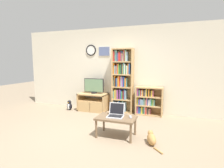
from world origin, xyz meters
name	(u,v)px	position (x,y,z in m)	size (l,w,h in m)	color
ground_plane	(86,136)	(0.00, 0.00, 0.00)	(18.00, 18.00, 0.00)	gray
wall_back	(118,69)	(-0.01, 2.15, 1.31)	(6.64, 0.09, 2.60)	beige
tv_stand	(93,102)	(-0.71, 1.82, 0.28)	(0.91, 0.52, 0.55)	tan
television	(94,86)	(-0.69, 1.85, 0.79)	(0.65, 0.18, 0.47)	black
bookshelf_tall	(122,81)	(0.19, 1.98, 0.97)	(0.64, 0.27, 1.94)	tan
bookshelf_short	(147,101)	(0.97, 1.96, 0.41)	(0.77, 0.31, 0.83)	tan
coffee_table	(116,119)	(0.58, 0.21, 0.36)	(0.80, 0.49, 0.41)	brown
laptop	(116,113)	(0.57, 0.26, 0.48)	(0.34, 0.32, 0.27)	silver
remote_near_laptop	(131,117)	(0.87, 0.29, 0.42)	(0.10, 0.17, 0.02)	#99999E
cat	(151,139)	(1.32, 0.11, 0.10)	(0.36, 0.51, 0.25)	#B78447
penguin_figurine	(69,106)	(-1.47, 1.63, 0.14)	(0.17, 0.15, 0.32)	black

